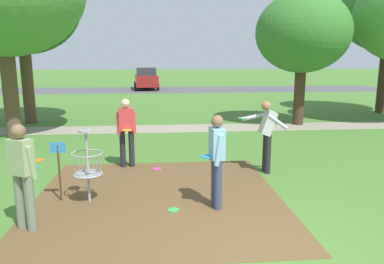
# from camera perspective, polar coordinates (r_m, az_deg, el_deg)

# --- Properties ---
(ground_plane) EXTENTS (160.00, 160.00, 0.00)m
(ground_plane) POSITION_cam_1_polar(r_m,az_deg,el_deg) (5.44, 12.70, -18.65)
(ground_plane) COLOR #47752D
(dirt_tee_pad) EXTENTS (4.76, 4.88, 0.01)m
(dirt_tee_pad) POSITION_cam_1_polar(r_m,az_deg,el_deg) (7.37, -5.20, -10.07)
(dirt_tee_pad) COLOR brown
(dirt_tee_pad) RESTS_ON ground
(disc_golf_basket) EXTENTS (0.98, 0.58, 1.39)m
(disc_golf_basket) POSITION_cam_1_polar(r_m,az_deg,el_deg) (7.22, -16.28, -4.67)
(disc_golf_basket) COLOR #9E9EA3
(disc_golf_basket) RESTS_ON ground
(player_foreground_watching) EXTENTS (0.49, 0.45, 1.71)m
(player_foreground_watching) POSITION_cam_1_polar(r_m,az_deg,el_deg) (6.34, -24.73, -5.51)
(player_foreground_watching) COLOR slate
(player_foreground_watching) RESTS_ON ground
(player_throwing) EXTENTS (0.42, 0.48, 1.71)m
(player_throwing) POSITION_cam_1_polar(r_m,az_deg,el_deg) (6.63, 3.81, -3.72)
(player_throwing) COLOR #384260
(player_throwing) RESTS_ON ground
(player_waiting_left) EXTENTS (1.10, 0.50, 1.71)m
(player_waiting_left) POSITION_cam_1_polar(r_m,az_deg,el_deg) (8.85, 11.47, 0.06)
(player_waiting_left) COLOR #232328
(player_waiting_left) RESTS_ON ground
(player_waiting_right) EXTENTS (0.49, 0.42, 1.71)m
(player_waiting_right) POSITION_cam_1_polar(r_m,az_deg,el_deg) (9.25, -10.09, 0.48)
(player_waiting_right) COLOR #232328
(player_waiting_right) RESTS_ON ground
(frisbee_near_basket) EXTENTS (0.22, 0.22, 0.02)m
(frisbee_near_basket) POSITION_cam_1_polar(r_m,az_deg,el_deg) (9.15, -5.42, -5.70)
(frisbee_near_basket) COLOR #E53D99
(frisbee_near_basket) RESTS_ON ground
(frisbee_by_tee) EXTENTS (0.21, 0.21, 0.02)m
(frisbee_by_tee) POSITION_cam_1_polar(r_m,az_deg,el_deg) (6.78, -2.89, -11.94)
(frisbee_by_tee) COLOR green
(frisbee_by_tee) RESTS_ON ground
(frisbee_mid_grass) EXTENTS (0.26, 0.26, 0.02)m
(frisbee_mid_grass) POSITION_cam_1_polar(r_m,az_deg,el_deg) (10.70, -22.57, -4.01)
(frisbee_mid_grass) COLOR orange
(frisbee_mid_grass) RESTS_ON ground
(tree_near_left) EXTENTS (3.68, 3.68, 5.21)m
(tree_near_left) POSITION_cam_1_polar(r_m,az_deg,el_deg) (15.55, 16.74, 14.42)
(tree_near_left) COLOR #422D1E
(tree_near_left) RESTS_ON ground
(tree_mid_right) EXTENTS (4.59, 4.59, 6.70)m
(tree_mid_right) POSITION_cam_1_polar(r_m,az_deg,el_deg) (16.76, -24.93, 17.40)
(tree_mid_right) COLOR brown
(tree_mid_right) RESTS_ON ground
(parking_lot_strip) EXTENTS (36.00, 6.00, 0.01)m
(parking_lot_strip) POSITION_cam_1_polar(r_m,az_deg,el_deg) (31.41, -2.26, 6.56)
(parking_lot_strip) COLOR #4C4C51
(parking_lot_strip) RESTS_ON ground
(parked_car_leftmost) EXTENTS (2.25, 4.34, 1.84)m
(parked_car_leftmost) POSITION_cam_1_polar(r_m,az_deg,el_deg) (31.97, -7.12, 8.22)
(parked_car_leftmost) COLOR maroon
(parked_car_leftmost) RESTS_ON ground
(gravel_path) EXTENTS (40.00, 1.58, 0.00)m
(gravel_path) POSITION_cam_1_polar(r_m,az_deg,el_deg) (14.34, 1.16, 0.63)
(gravel_path) COLOR gray
(gravel_path) RESTS_ON ground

